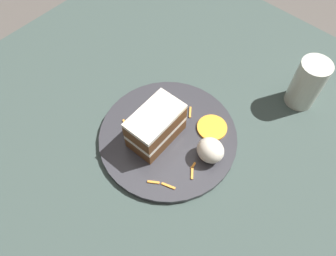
# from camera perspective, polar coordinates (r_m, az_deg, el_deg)

# --- Properties ---
(ground_plane) EXTENTS (6.00, 6.00, 0.00)m
(ground_plane) POSITION_cam_1_polar(r_m,az_deg,el_deg) (0.67, -0.33, -6.82)
(ground_plane) COLOR #4C4742
(ground_plane) RESTS_ON ground
(dining_table) EXTENTS (1.05, 1.07, 0.04)m
(dining_table) POSITION_cam_1_polar(r_m,az_deg,el_deg) (0.66, -0.33, -6.16)
(dining_table) COLOR #384742
(dining_table) RESTS_ON ground
(plate) EXTENTS (0.28, 0.28, 0.01)m
(plate) POSITION_cam_1_polar(r_m,az_deg,el_deg) (0.66, 0.00, -1.52)
(plate) COLOR #333338
(plate) RESTS_ON dining_table
(cake_slice) EXTENTS (0.07, 0.11, 0.08)m
(cake_slice) POSITION_cam_1_polar(r_m,az_deg,el_deg) (0.62, -2.16, 0.33)
(cake_slice) COLOR brown
(cake_slice) RESTS_ON plate
(cream_dollop) EXTENTS (0.05, 0.05, 0.05)m
(cream_dollop) POSITION_cam_1_polar(r_m,az_deg,el_deg) (0.61, 7.40, -3.87)
(cream_dollop) COLOR silver
(cream_dollop) RESTS_ON plate
(orange_garnish) EXTENTS (0.06, 0.06, 0.00)m
(orange_garnish) POSITION_cam_1_polar(r_m,az_deg,el_deg) (0.66, 7.67, 0.07)
(orange_garnish) COLOR orange
(orange_garnish) RESTS_ON plate
(carrot_shreds_scatter) EXTENTS (0.19, 0.18, 0.00)m
(carrot_shreds_scatter) POSITION_cam_1_polar(r_m,az_deg,el_deg) (0.64, 0.57, -3.47)
(carrot_shreds_scatter) COLOR orange
(carrot_shreds_scatter) RESTS_ON plate
(drinking_glass) EXTENTS (0.06, 0.06, 0.11)m
(drinking_glass) POSITION_cam_1_polar(r_m,az_deg,el_deg) (0.73, 22.88, 6.76)
(drinking_glass) COLOR beige
(drinking_glass) RESTS_ON dining_table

